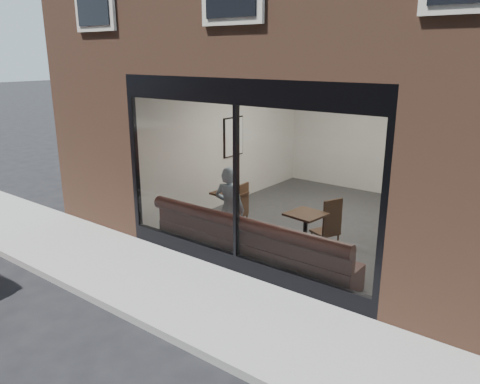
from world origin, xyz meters
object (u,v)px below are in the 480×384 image
Objects in this scene: person at (230,209)px; cafe_chair_right at (325,232)px; cafe_table_right at (306,214)px; banquette at (250,251)px; cafe_table_left at (229,193)px; cafe_chair_left at (235,215)px.

person is 1.95m from cafe_chair_right.
cafe_chair_right is at bearing 79.02° from cafe_table_right.
cafe_chair_right is at bearing -143.56° from person.
person is 3.73× the size of cafe_chair_right.
banquette is 1.98m from cafe_table_left.
cafe_chair_left is at bearing 61.82° from cafe_table_left.
cafe_table_right is 1.99m from cafe_chair_left.
cafe_table_left is at bearing 173.78° from cafe_table_right.
cafe_chair_right reaches higher than cafe_chair_left.
cafe_table_right reaches higher than cafe_chair_left.
cafe_table_left is 0.52m from cafe_chair_left.
banquette is at bearing -40.18° from cafe_table_left.
person reaches higher than cafe_chair_left.
cafe_chair_left is (0.07, 0.13, -0.50)m from cafe_table_left.
cafe_chair_right is (2.08, 0.37, -0.50)m from cafe_table_left.
cafe_chair_left is 2.03m from cafe_chair_right.
cafe_chair_right is at bearing 68.75° from banquette.
cafe_table_right is at bearing 63.41° from banquette.
cafe_table_left is 0.97× the size of cafe_table_right.
person is 1.45m from cafe_chair_left.
cafe_chair_right is (0.62, 1.60, 0.01)m from banquette.
cafe_table_right is (0.51, 1.02, 0.52)m from banquette.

